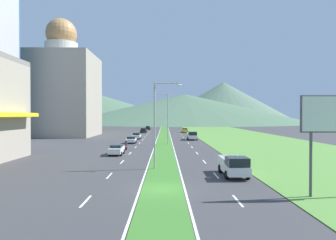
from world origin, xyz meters
name	(u,v)px	position (x,y,z in m)	size (l,w,h in m)	color
ground_plane	(162,190)	(0.00, 0.00, 0.00)	(600.00, 600.00, 0.00)	#38383A
grass_median	(164,136)	(0.00, 60.00, 0.03)	(3.20, 240.00, 0.06)	#387028
grass_verge_right	(238,136)	(20.60, 60.00, 0.03)	(24.00, 240.00, 0.06)	#518438
lane_dash_left_2	(86,201)	(-5.10, -3.10, 0.01)	(0.16, 2.80, 0.01)	silver
lane_dash_left_3	(109,176)	(-5.10, 5.36, 0.01)	(0.16, 2.80, 0.01)	silver
lane_dash_left_4	(122,162)	(-5.10, 13.81, 0.01)	(0.16, 2.80, 0.01)	silver
lane_dash_left_5	(130,153)	(-5.10, 22.26, 0.01)	(0.16, 2.80, 0.01)	silver
lane_dash_left_6	(136,147)	(-5.10, 30.71, 0.01)	(0.16, 2.80, 0.01)	silver
lane_dash_left_7	(140,143)	(-5.10, 39.16, 0.01)	(0.16, 2.80, 0.01)	silver
lane_dash_left_8	(143,140)	(-5.10, 47.61, 0.01)	(0.16, 2.80, 0.01)	silver
lane_dash_left_9	(145,137)	(-5.10, 56.07, 0.01)	(0.16, 2.80, 0.01)	silver
lane_dash_left_10	(147,135)	(-5.10, 64.52, 0.01)	(0.16, 2.80, 0.01)	silver
lane_dash_left_11	(149,133)	(-5.10, 72.97, 0.01)	(0.16, 2.80, 0.01)	silver
lane_dash_left_12	(150,132)	(-5.10, 81.42, 0.01)	(0.16, 2.80, 0.01)	silver
lane_dash_right_2	(238,201)	(5.10, -3.10, 0.01)	(0.16, 2.80, 0.01)	silver
lane_dash_right_3	(216,175)	(5.10, 5.36, 0.01)	(0.16, 2.80, 0.01)	silver
lane_dash_right_4	(204,162)	(5.10, 13.81, 0.01)	(0.16, 2.80, 0.01)	silver
lane_dash_right_5	(197,153)	(5.10, 22.26, 0.01)	(0.16, 2.80, 0.01)	silver
lane_dash_right_6	(192,147)	(5.10, 30.71, 0.01)	(0.16, 2.80, 0.01)	silver
lane_dash_right_7	(188,143)	(5.10, 39.16, 0.01)	(0.16, 2.80, 0.01)	silver
lane_dash_right_8	(186,140)	(5.10, 47.61, 0.01)	(0.16, 2.80, 0.01)	silver
lane_dash_right_9	(183,137)	(5.10, 56.07, 0.01)	(0.16, 2.80, 0.01)	silver
lane_dash_right_10	(182,135)	(5.10, 64.52, 0.01)	(0.16, 2.80, 0.01)	silver
lane_dash_right_11	(180,133)	(5.10, 72.97, 0.01)	(0.16, 2.80, 0.01)	silver
lane_dash_right_12	(179,132)	(5.10, 81.42, 0.01)	(0.16, 2.80, 0.01)	silver
edge_line_median_left	(158,136)	(-1.75, 60.00, 0.01)	(0.16, 240.00, 0.01)	silver
edge_line_median_right	(170,136)	(1.75, 60.00, 0.01)	(0.16, 240.00, 0.01)	silver
domed_building	(62,90)	(-28.89, 61.07, 12.97)	(18.67, 18.67, 32.91)	#9E9384
midrise_colored	(72,100)	(-31.57, 79.12, 11.13)	(12.89, 12.89, 22.26)	yellow
hill_far_left	(84,106)	(-84.36, 287.18, 16.18)	(215.39, 215.39, 32.36)	#47664C
hill_far_center	(185,108)	(16.84, 225.77, 11.84)	(200.30, 200.30, 23.67)	#47664C
hill_far_right	(223,102)	(59.09, 275.89, 19.75)	(138.23, 138.23, 39.50)	#516B56
street_lamp_near	(158,119)	(-0.58, 8.84, 5.38)	(3.01, 0.28, 9.34)	#99999E
street_lamp_mid	(166,116)	(0.46, 35.25, 5.72)	(3.04, 0.49, 10.00)	#99999E
billboard_roadside	(333,120)	(11.96, -2.35, 5.42)	(4.60, 0.28, 7.16)	#4C4C51
car_0	(137,136)	(-6.77, 49.89, 0.77)	(2.02, 4.50, 1.53)	silver
car_1	(185,130)	(6.92, 77.13, 0.77)	(2.04, 4.40, 1.49)	yellow
car_2	(131,140)	(-6.77, 38.82, 0.72)	(1.94, 4.31, 1.40)	silver
car_3	(117,150)	(-6.88, 20.50, 0.77)	(1.93, 4.53, 1.49)	silver
car_4	(148,128)	(-6.66, 96.58, 0.77)	(1.90, 4.74, 1.53)	black
car_5	(143,130)	(-7.01, 76.43, 0.80)	(1.99, 4.57, 1.58)	black
pickup_truck_0	(234,166)	(6.71, 4.91, 0.98)	(2.18, 5.40, 2.00)	silver
pickup_truck_1	(192,136)	(6.62, 46.96, 0.98)	(2.18, 5.40, 2.00)	silver
motorcycle_rider	(126,145)	(-6.29, 26.77, 0.75)	(0.36, 2.00, 1.80)	black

